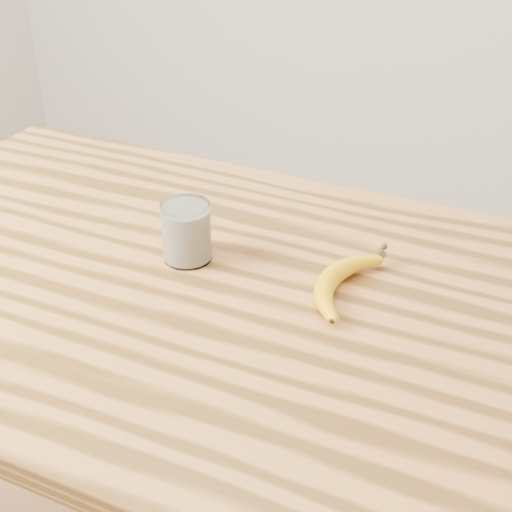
% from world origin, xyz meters
% --- Properties ---
extents(table, '(1.20, 0.80, 0.90)m').
position_xyz_m(table, '(0.00, 0.00, 0.77)').
color(table, '#B57436').
rests_on(table, ground).
extents(smoothie_glass, '(0.08, 0.08, 0.10)m').
position_xyz_m(smoothie_glass, '(-0.00, 0.05, 0.95)').
color(smoothie_glass, white).
rests_on(smoothie_glass, table).
extents(banana, '(0.11, 0.26, 0.03)m').
position_xyz_m(banana, '(0.23, 0.06, 0.92)').
color(banana, '#E6A004').
rests_on(banana, table).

